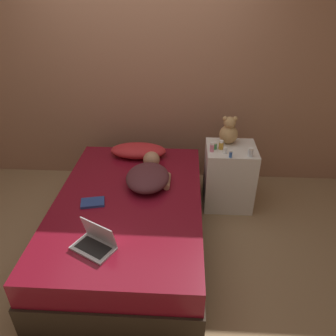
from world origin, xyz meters
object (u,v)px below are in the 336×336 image
Objects in this scene: bottle_white at (225,150)px; bottle_green at (215,146)px; bottle_clear at (251,152)px; teddy_bear at (229,132)px; bottle_pink at (212,147)px; bottle_blue at (231,154)px; bottle_amber at (221,145)px; book at (93,203)px; pillow at (138,151)px; person_lying at (149,175)px; laptop at (95,242)px.

bottle_green is at bearing 137.66° from bottle_white.
bottle_green is at bearing 158.13° from bottle_clear.
bottle_clear is at bearing -21.87° from bottle_green.
teddy_bear reaches higher than bottle_pink.
bottle_blue is (-0.01, -0.33, -0.09)m from teddy_bear.
bottle_green is (-0.34, 0.14, -0.01)m from bottle_clear.
bottle_amber is 1.24× the size of bottle_green.
book is (-1.11, -0.75, -0.21)m from bottle_green.
bottle_green is (0.82, -0.14, 0.15)m from pillow.
person_lying is 7.56× the size of bottle_clear.
laptop is 1.54m from bottle_pink.
bottle_blue is (0.80, 0.20, 0.15)m from person_lying.
laptop is (-0.13, -1.42, -0.03)m from pillow.
laptop is at bearing -128.31° from bottle_amber.
person_lying is 0.77m from bottle_green.
bottle_white reaches higher than person_lying.
book is at bearing -107.94° from pillow.
book is at bearing -139.78° from person_lying.
bottle_white is 0.13m from bottle_pink.
bottle_clear is 0.89× the size of bottle_pink.
pillow is at bearing 171.50° from bottle_amber.
laptop is 1.83m from teddy_bear.
teddy_bear is 3.36× the size of bottle_clear.
bottle_amber is at bearing -8.50° from pillow.
bottle_pink reaches higher than book.
person_lying is at bearing -152.82° from bottle_pink.
pillow is 7.91× the size of bottle_green.
bottle_green reaches higher than laptop.
laptop is 3.80× the size of bottle_amber.
laptop reaches higher than person_lying.
bottle_pink is (0.62, 0.32, 0.16)m from person_lying.
book is (-1.21, -0.67, -0.21)m from bottle_white.
person_lying is 8.76× the size of bottle_green.
teddy_bear is at bearing 49.40° from bottle_pink.
bottle_blue is at bearing -17.76° from pillow.
person_lying is at bearing -165.61° from bottle_blue.
teddy_bear is 0.23m from bottle_green.
teddy_bear is 0.29m from bottle_pink.
teddy_bear reaches higher than bottle_green.
bottle_white is at bearing 118.78° from bottle_blue.
bottle_pink is at bearing -146.82° from bottle_amber.
bottle_green reaches higher than bottle_white.
bottle_pink is 0.44× the size of book.
bottle_pink is at bearing 168.15° from bottle_white.
bottle_clear is 0.25m from bottle_white.
bottle_blue is (1.09, 1.11, 0.18)m from laptop.
bottle_pink reaches higher than bottle_blue.
bottle_clear is (0.99, 0.24, 0.15)m from person_lying.
bottle_clear reaches higher than bottle_white.
bottle_green is 0.77× the size of bottle_pink.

